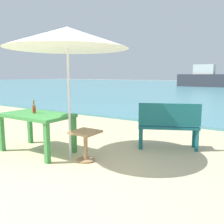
# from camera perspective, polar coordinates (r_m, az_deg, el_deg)

# --- Properties ---
(ground_plane) EXTENTS (120.00, 120.00, 0.00)m
(ground_plane) POSITION_cam_1_polar(r_m,az_deg,el_deg) (3.53, -19.59, -16.97)
(ground_plane) COLOR beige
(picnic_table_green) EXTENTS (1.40, 0.80, 0.76)m
(picnic_table_green) POSITION_cam_1_polar(r_m,az_deg,el_deg) (4.89, -17.40, -1.65)
(picnic_table_green) COLOR #3D8C42
(picnic_table_green) RESTS_ON ground_plane
(beer_bottle_amber) EXTENTS (0.07, 0.07, 0.26)m
(beer_bottle_amber) POSITION_cam_1_polar(r_m,az_deg,el_deg) (4.93, -17.97, 0.80)
(beer_bottle_amber) COLOR brown
(beer_bottle_amber) RESTS_ON picnic_table_green
(patio_umbrella) EXTENTS (2.10, 2.10, 2.30)m
(patio_umbrella) POSITION_cam_1_polar(r_m,az_deg,el_deg) (4.34, -10.52, 16.81)
(patio_umbrella) COLOR silver
(patio_umbrella) RESTS_ON ground_plane
(side_table_wood) EXTENTS (0.44, 0.44, 0.54)m
(side_table_wood) POSITION_cam_1_polar(r_m,az_deg,el_deg) (4.26, -6.27, -6.92)
(side_table_wood) COLOR #9E7A51
(side_table_wood) RESTS_ON ground_plane
(bench_teal_center) EXTENTS (1.24, 0.83, 0.95)m
(bench_teal_center) POSITION_cam_1_polar(r_m,az_deg,el_deg) (4.97, 13.24, -2.58)
(bench_teal_center) COLOR #196066
(bench_teal_center) RESTS_ON ground_plane
(boat_sailboat) EXTENTS (7.15, 1.95, 2.60)m
(boat_sailboat) POSITION_cam_1_polar(r_m,az_deg,el_deg) (30.89, 21.87, 7.31)
(boat_sailboat) COLOR #38383F
(boat_sailboat) RESTS_ON sea_water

